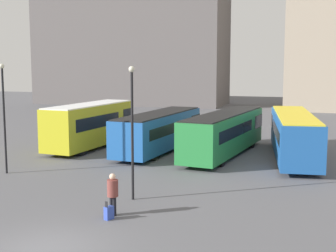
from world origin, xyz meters
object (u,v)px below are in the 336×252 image
at_px(suitcase, 109,213).
at_px(bus_2, 225,132).
at_px(bus_0, 91,124).
at_px(lamp_post_1, 4,110).
at_px(bus_3, 294,134).
at_px(lamp_post_0, 132,123).
at_px(traveler, 113,191).
at_px(bus_1, 160,130).

bearing_deg(suitcase, bus_2, 16.51).
xyz_separation_m(bus_0, lamp_post_1, (-0.88, -9.11, 1.87)).
height_order(bus_3, suitcase, bus_3).
xyz_separation_m(bus_3, lamp_post_0, (-6.71, -12.41, 1.96)).
height_order(traveler, lamp_post_1, lamp_post_1).
bearing_deg(lamp_post_1, suitcase, -32.09).
bearing_deg(lamp_post_0, traveler, -88.32).
relative_size(bus_2, suitcase, 15.20).
bearing_deg(bus_1, lamp_post_1, 151.52).
relative_size(bus_1, suitcase, 14.12).
distance_m(bus_3, lamp_post_0, 14.25).
bearing_deg(bus_2, bus_0, 99.29).
distance_m(bus_1, lamp_post_0, 12.69).
bearing_deg(traveler, suitcase, -151.06).
distance_m(bus_1, bus_2, 4.80).
relative_size(bus_3, lamp_post_0, 1.98).
bearing_deg(traveler, bus_2, 16.08).
relative_size(bus_1, bus_2, 0.93).
relative_size(bus_0, lamp_post_1, 1.50).
distance_m(bus_3, suitcase, 16.77).
bearing_deg(bus_1, traveler, -164.08).
xyz_separation_m(suitcase, lamp_post_1, (-9.12, 5.72, 3.40)).
xyz_separation_m(bus_1, traveler, (2.82, -14.65, -0.47)).
bearing_deg(lamp_post_1, lamp_post_0, -17.10).
distance_m(suitcase, lamp_post_0, 4.46).
bearing_deg(traveler, bus_3, -0.30).
height_order(bus_0, suitcase, bus_0).
bearing_deg(bus_1, bus_0, 98.60).
bearing_deg(traveler, lamp_post_1, 83.94).
bearing_deg(lamp_post_1, traveler, -29.84).
bearing_deg(bus_0, suitcase, -145.78).
relative_size(traveler, lamp_post_0, 0.29).
height_order(suitcase, lamp_post_0, lamp_post_0).
distance_m(suitcase, lamp_post_1, 11.29).
height_order(traveler, lamp_post_0, lamp_post_0).
distance_m(bus_1, lamp_post_1, 11.53).
xyz_separation_m(bus_1, suitcase, (2.87, -15.16, -1.26)).
height_order(bus_2, lamp_post_0, lamp_post_0).
height_order(bus_0, bus_3, bus_0).
height_order(suitcase, lamp_post_1, lamp_post_1).
relative_size(bus_1, lamp_post_1, 1.75).
distance_m(bus_0, suitcase, 17.03).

